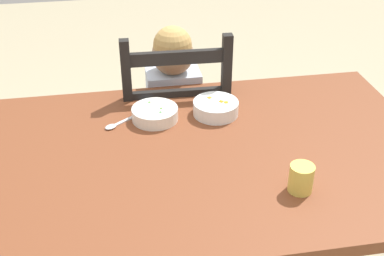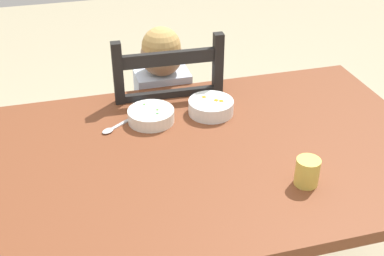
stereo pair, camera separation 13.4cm
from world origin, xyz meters
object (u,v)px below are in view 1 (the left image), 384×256
(bowl_of_carrots, at_px, (216,107))
(dining_table, at_px, (194,173))
(spoon, at_px, (115,125))
(drinking_cup, at_px, (301,178))
(child_figure, at_px, (175,102))
(bowl_of_peas, at_px, (155,113))
(dining_chair, at_px, (175,136))

(bowl_of_carrots, bearing_deg, dining_table, -117.52)
(spoon, distance_m, drinking_cup, 0.68)
(drinking_cup, bearing_deg, spoon, 138.55)
(child_figure, distance_m, bowl_of_peas, 0.34)
(bowl_of_peas, bearing_deg, drinking_cup, -51.98)
(child_figure, xyz_separation_m, bowl_of_carrots, (0.11, -0.29, 0.13))
(bowl_of_carrots, bearing_deg, spoon, -176.74)
(dining_table, distance_m, drinking_cup, 0.38)
(child_figure, height_order, bowl_of_peas, child_figure)
(dining_chair, bearing_deg, drinking_cup, -71.30)
(child_figure, relative_size, bowl_of_peas, 5.71)
(dining_table, relative_size, child_figure, 1.67)
(bowl_of_carrots, distance_m, spoon, 0.36)
(dining_table, height_order, bowl_of_carrots, bowl_of_carrots)
(dining_chair, height_order, drinking_cup, dining_chair)
(drinking_cup, bearing_deg, child_figure, 108.65)
(dining_chair, height_order, spoon, dining_chair)
(bowl_of_peas, xyz_separation_m, bowl_of_carrots, (0.22, 0.00, 0.00))
(bowl_of_carrots, relative_size, drinking_cup, 1.93)
(child_figure, distance_m, drinking_cup, 0.82)
(bowl_of_peas, bearing_deg, child_figure, 69.36)
(bowl_of_peas, distance_m, bowl_of_carrots, 0.22)
(dining_table, bearing_deg, child_figure, 89.01)
(bowl_of_carrots, xyz_separation_m, drinking_cup, (0.15, -0.47, 0.02))
(child_figure, relative_size, drinking_cup, 11.07)
(dining_chair, xyz_separation_m, bowl_of_carrots, (0.11, -0.30, 0.29))
(dining_chair, distance_m, spoon, 0.49)
(dining_chair, distance_m, child_figure, 0.17)
(child_figure, distance_m, bowl_of_carrots, 0.34)
(spoon, height_order, drinking_cup, drinking_cup)
(bowl_of_peas, bearing_deg, dining_table, -66.17)
(dining_table, bearing_deg, bowl_of_peas, 113.83)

